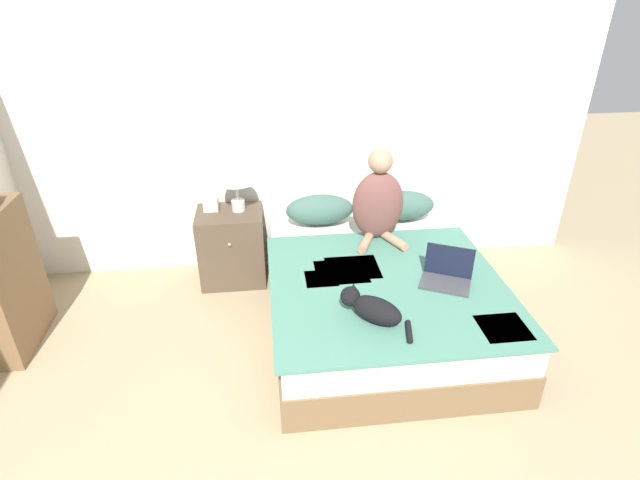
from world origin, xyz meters
TOP-DOWN VIEW (x-y plane):
  - wall_back at (0.00, 3.22)m, footprint 5.37×0.05m
  - bed at (0.65, 2.16)m, footprint 1.65×1.98m
  - pillow_near at (0.29, 2.99)m, footprint 0.58×0.29m
  - pillow_far at (1.01, 2.99)m, footprint 0.58×0.29m
  - person_sitting at (0.72, 2.67)m, footprint 0.41×0.40m
  - cat_tabby at (0.45, 1.60)m, footprint 0.41×0.44m
  - laptop_open at (1.07, 1.95)m, footprint 0.42×0.39m
  - nightstand at (-0.48, 2.93)m, footprint 0.55×0.46m
  - table_lamp at (-0.39, 2.97)m, footprint 0.29×0.29m
  - tissue_box at (-0.62, 3.01)m, footprint 0.12×0.12m
  - bookshelf at (-2.01, 2.25)m, footprint 0.29×0.67m

SIDE VIEW (x-z plane):
  - bed at x=0.65m, z-range 0.00..0.48m
  - nightstand at x=-0.48m, z-range 0.00..0.65m
  - bookshelf at x=-2.01m, z-range 0.00..1.04m
  - laptop_open at x=1.07m, z-range 0.41..0.64m
  - cat_tabby at x=0.45m, z-range 0.47..0.66m
  - pillow_near at x=0.29m, z-range 0.48..0.73m
  - pillow_far at x=1.01m, z-range 0.48..0.73m
  - tissue_box at x=-0.62m, z-range 0.63..0.77m
  - person_sitting at x=0.72m, z-range 0.42..1.17m
  - table_lamp at x=-0.39m, z-range 0.75..1.20m
  - wall_back at x=0.00m, z-range 0.00..2.55m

